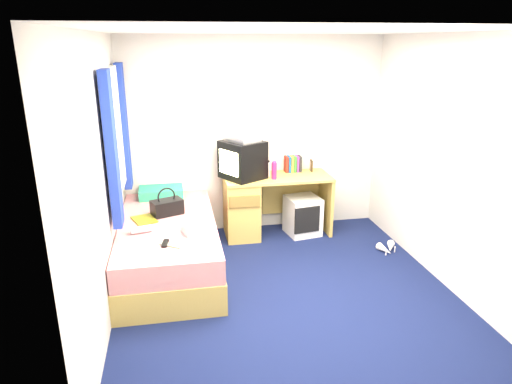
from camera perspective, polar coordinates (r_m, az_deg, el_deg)
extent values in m
plane|color=#0C1438|center=(4.55, 3.71, -12.39)|extent=(3.40, 3.40, 0.00)
plane|color=white|center=(3.91, 4.47, 19.46)|extent=(3.40, 3.40, 0.00)
plane|color=silver|center=(5.68, -0.21, 6.98)|extent=(3.20, 0.00, 3.20)
plane|color=silver|center=(2.56, 13.58, -8.16)|extent=(3.20, 0.00, 3.20)
plane|color=silver|center=(3.99, -18.80, 1.04)|extent=(0.00, 3.40, 3.40)
plane|color=silver|center=(4.72, 23.27, 3.10)|extent=(0.00, 3.40, 3.40)
cube|color=tan|center=(4.98, -10.76, -7.83)|extent=(1.00, 2.00, 0.30)
cube|color=olive|center=(4.63, -4.48, -9.51)|extent=(0.02, 0.70, 0.18)
cube|color=white|center=(4.87, -10.95, -4.98)|extent=(0.98, 1.98, 0.24)
cube|color=teal|center=(5.58, -11.78, -0.04)|extent=(0.52, 0.34, 0.11)
cube|color=tan|center=(5.57, 2.71, 1.81)|extent=(1.30, 0.55, 0.03)
cube|color=tan|center=(5.61, -1.83, -2.10)|extent=(0.40, 0.52, 0.72)
cube|color=tan|center=(5.86, 8.67, -1.41)|extent=(0.04, 0.52, 0.72)
cube|color=tan|center=(5.95, 4.48, -0.03)|extent=(0.78, 0.03, 0.55)
cube|color=white|center=(5.75, 5.85, -2.94)|extent=(0.44, 0.44, 0.48)
cube|color=black|center=(5.45, -1.68, 4.06)|extent=(0.59, 0.60, 0.45)
cube|color=#D6D087|center=(5.32, -3.42, 3.68)|extent=(0.19, 0.30, 0.28)
cube|color=silver|center=(5.39, -1.71, 6.74)|extent=(0.42, 0.46, 0.07)
cube|color=maroon|center=(5.75, 3.79, 3.49)|extent=(0.03, 0.13, 0.20)
cube|color=navy|center=(5.75, 4.12, 3.50)|extent=(0.03, 0.13, 0.20)
cube|color=gold|center=(5.76, 4.46, 3.52)|extent=(0.03, 0.13, 0.20)
cube|color=#337F33|center=(5.77, 4.80, 3.53)|extent=(0.03, 0.13, 0.20)
cube|color=#7F337F|center=(5.78, 5.13, 3.55)|extent=(0.03, 0.13, 0.20)
cube|color=#262626|center=(5.79, 5.47, 3.56)|extent=(0.03, 0.13, 0.20)
cube|color=black|center=(5.83, 6.93, 3.31)|extent=(0.04, 0.12, 0.14)
cylinder|color=#E11F5C|center=(5.43, 2.28, 2.63)|extent=(0.07, 0.07, 0.20)
cylinder|color=white|center=(5.55, 1.55, 2.86)|extent=(0.06, 0.06, 0.18)
cube|color=black|center=(5.00, -11.06, -1.88)|extent=(0.37, 0.29, 0.16)
torus|color=black|center=(4.96, -11.15, -0.57)|extent=(0.19, 0.09, 0.20)
cube|color=silver|center=(4.51, -7.37, -4.46)|extent=(0.32, 0.29, 0.09)
cube|color=yellow|center=(4.91, -13.80, -3.38)|extent=(0.30, 0.34, 0.01)
cylinder|color=silver|center=(4.60, -14.18, -4.57)|extent=(0.21, 0.11, 0.07)
cube|color=gold|center=(4.27, -10.58, -6.55)|extent=(0.22, 0.17, 0.01)
cube|color=black|center=(4.31, -11.28, -6.30)|extent=(0.07, 0.17, 0.02)
cube|color=silver|center=(4.80, -17.47, 7.06)|extent=(0.02, 0.90, 1.10)
cube|color=white|center=(4.72, -18.05, 14.09)|extent=(0.06, 1.06, 0.08)
cube|color=white|center=(4.94, -16.71, 0.35)|extent=(0.06, 1.06, 0.08)
cube|color=navy|center=(4.23, -17.60, 4.91)|extent=(0.08, 0.24, 1.40)
cube|color=navy|center=(5.38, -16.21, 7.78)|extent=(0.08, 0.24, 1.40)
cone|color=white|center=(5.49, 15.80, -6.96)|extent=(0.14, 0.23, 0.09)
cone|color=white|center=(5.57, 16.46, -6.63)|extent=(0.18, 0.24, 0.09)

